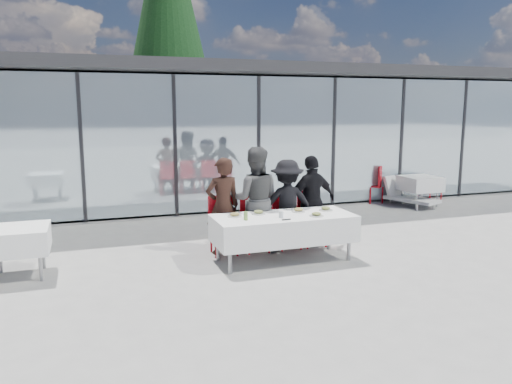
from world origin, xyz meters
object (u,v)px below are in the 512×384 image
dining_table (284,228)px  plate_b (258,213)px  diner_b (255,199)px  lounger (406,195)px  diner_chair_a (223,222)px  spare_table_right (420,184)px  diner_a (223,206)px  plate_a (235,215)px  plate_c (299,210)px  spare_table_left (18,240)px  plate_extra (316,215)px  diner_chair_d (311,215)px  plate_d (326,209)px  diner_chair_c (286,217)px  spare_chair_a (429,180)px  diner_chair_b (254,219)px  juice_bottle (246,216)px  folded_eyeglasses (286,220)px  diner_d (312,201)px  spare_chair_b (377,182)px  conifer_tree (168,13)px  diner_c (287,204)px

dining_table → plate_b: bearing=149.5°
diner_b → lounger: diner_b is taller
diner_chair_a → spare_table_right: size_ratio=1.13×
diner_chair_a → lounger: 6.02m
diner_a → diner_chair_a: bearing=-94.4°
plate_a → spare_table_right: bearing=27.4°
plate_c → spare_table_left: size_ratio=0.27×
plate_extra → spare_table_right: bearing=36.7°
diner_chair_d → spare_table_right: bearing=29.9°
diner_b → diner_chair_d: diner_b is taller
diner_chair_a → plate_d: diner_chair_a is taller
plate_extra → spare_table_left: bearing=170.2°
diner_chair_c → spare_table_left: 4.30m
diner_b → plate_extra: diner_b is taller
diner_chair_a → spare_chair_a: size_ratio=1.00×
diner_a → plate_d: size_ratio=7.13×
plate_b → spare_chair_a: spare_chair_a is taller
diner_chair_b → spare_chair_a: bearing=26.6°
spare_table_right → spare_chair_a: spare_chair_a is taller
plate_a → plate_d: bearing=-1.4°
juice_bottle → folded_eyeglasses: juice_bottle is taller
dining_table → diner_chair_d: 1.12m
spare_table_right → diner_chair_c: bearing=-152.8°
diner_chair_d → plate_a: size_ratio=4.24×
diner_a → spare_chair_a: (6.53, 3.02, -0.28)m
lounger → spare_chair_a: bearing=25.0°
folded_eyeglasses → diner_chair_d: bearing=49.4°
diner_d → spare_chair_b: (3.30, 3.07, -0.27)m
spare_table_right → spare_chair_b: bearing=142.0°
diner_a → diner_b: bearing=175.6°
diner_chair_b → spare_chair_a: 6.67m
plate_d → folded_eyeglasses: size_ratio=1.64×
diner_chair_d → conifer_tree: conifer_tree is taller
plate_a → conifer_tree: bearing=84.9°
diner_chair_d → diner_chair_b: bearing=180.0°
diner_c → spare_table_left: diner_c is taller
spare_table_left → spare_chair_a: size_ratio=0.88×
diner_b → plate_c: diner_b is taller
diner_chair_d → spare_table_left: diner_chair_d is taller
diner_d → folded_eyeglasses: 1.39m
plate_extra → spare_table_left: plate_extra is taller
diner_c → diner_chair_d: (0.48, 0.04, -0.24)m
plate_a → spare_table_left: 3.21m
spare_table_left → plate_extra: bearing=-9.8°
plate_b → diner_chair_a: bearing=130.2°
juice_bottle → diner_chair_a: bearing=98.6°
dining_table → diner_a: bearing=138.8°
diner_chair_c → plate_d: bearing=-54.1°
diner_c → spare_table_right: 5.22m
diner_chair_a → lounger: (5.48, 2.49, -0.28)m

